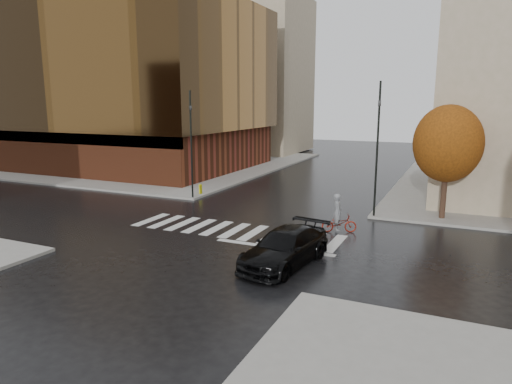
# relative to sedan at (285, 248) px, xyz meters

# --- Properties ---
(ground) EXTENTS (120.00, 120.00, 0.00)m
(ground) POSITION_rel_sedan_xyz_m (-4.32, 3.29, -0.76)
(ground) COLOR black
(ground) RESTS_ON ground
(sidewalk_nw) EXTENTS (30.00, 30.00, 0.15)m
(sidewalk_nw) POSITION_rel_sedan_xyz_m (-25.32, 24.29, -0.69)
(sidewalk_nw) COLOR gray
(sidewalk_nw) RESTS_ON ground
(crosswalk) EXTENTS (12.00, 3.00, 0.01)m
(crosswalk) POSITION_rel_sedan_xyz_m (-4.32, 3.79, -0.76)
(crosswalk) COLOR silver
(crosswalk) RESTS_ON ground
(office_glass) EXTENTS (27.00, 19.00, 16.00)m
(office_glass) POSITION_rel_sedan_xyz_m (-26.32, 21.27, 7.52)
(office_glass) COLOR brown
(office_glass) RESTS_ON sidewalk_nw
(building_nw_far) EXTENTS (14.00, 12.00, 20.00)m
(building_nw_far) POSITION_rel_sedan_xyz_m (-20.32, 40.29, 9.39)
(building_nw_far) COLOR tan
(building_nw_far) RESTS_ON sidewalk_nw
(tree_ne_a) EXTENTS (3.80, 3.80, 6.50)m
(tree_ne_a) POSITION_rel_sedan_xyz_m (5.68, 10.69, 3.70)
(tree_ne_a) COLOR #322416
(tree_ne_a) RESTS_ON sidewalk_ne
(sedan) EXTENTS (2.91, 5.51, 1.52)m
(sedan) POSITION_rel_sedan_xyz_m (0.00, 0.00, 0.00)
(sedan) COLOR black
(sedan) RESTS_ON ground
(cyclist) EXTENTS (1.92, 1.26, 2.07)m
(cyclist) POSITION_rel_sedan_xyz_m (0.81, 5.79, -0.06)
(cyclist) COLOR maroon
(cyclist) RESTS_ON ground
(traffic_light_nw) EXTENTS (0.20, 0.17, 7.39)m
(traffic_light_nw) POSITION_rel_sedan_xyz_m (-10.62, 9.59, 3.61)
(traffic_light_nw) COLOR black
(traffic_light_nw) RESTS_ON sidewalk_nw
(traffic_light_ne) EXTENTS (0.21, 0.23, 7.79)m
(traffic_light_ne) POSITION_rel_sedan_xyz_m (1.98, 9.59, 3.88)
(traffic_light_ne) COLOR black
(traffic_light_ne) RESTS_ON sidewalk_ne
(fire_hydrant) EXTENTS (0.26, 0.26, 0.72)m
(fire_hydrant) POSITION_rel_sedan_xyz_m (-10.82, 10.98, -0.21)
(fire_hydrant) COLOR #C3BF0B
(fire_hydrant) RESTS_ON sidewalk_nw
(manhole) EXTENTS (0.84, 0.84, 0.01)m
(manhole) POSITION_rel_sedan_xyz_m (-1.93, 1.29, -0.76)
(manhole) COLOR #4D3C1B
(manhole) RESTS_ON ground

